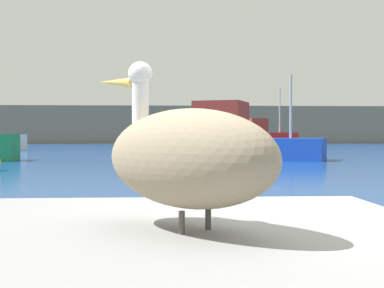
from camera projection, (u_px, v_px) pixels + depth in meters
hillside_backdrop at (170, 126)px, 76.95m from camera, size 140.00×15.91×5.02m
pelican at (186, 157)px, 2.56m from camera, size 1.08×1.20×0.86m
fishing_boat_red at (260, 138)px, 43.54m from camera, size 6.43×3.80×5.09m
fishing_boat_blue at (236, 140)px, 25.59m from camera, size 8.19×5.40×4.04m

